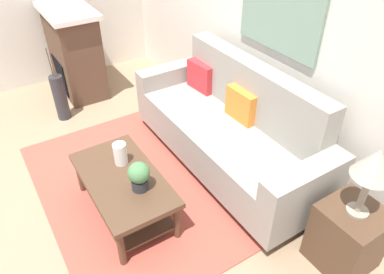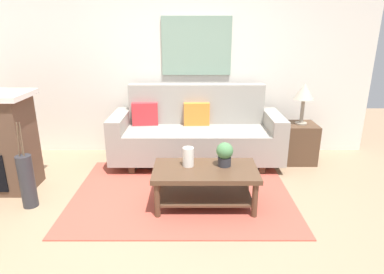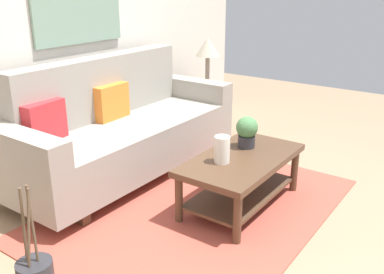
% 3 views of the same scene
% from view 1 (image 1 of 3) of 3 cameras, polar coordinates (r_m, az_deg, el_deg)
% --- Properties ---
extents(ground_plane, '(9.52, 9.52, 0.00)m').
position_cam_1_polar(ground_plane, '(3.61, -15.35, -10.21)').
color(ground_plane, '#9E7F60').
extents(wall_back, '(5.52, 0.10, 2.70)m').
position_cam_1_polar(wall_back, '(3.71, 12.03, 16.85)').
color(wall_back, silver).
rests_on(wall_back, ground_plane).
extents(area_rug, '(2.48, 1.81, 0.01)m').
position_cam_1_polar(area_rug, '(3.70, -8.09, -7.39)').
color(area_rug, '#B24C3D').
rests_on(area_rug, ground_plane).
extents(couch, '(2.32, 0.84, 1.08)m').
position_cam_1_polar(couch, '(3.69, 5.95, 1.21)').
color(couch, gray).
rests_on(couch, ground_plane).
extents(throw_pillow_crimson, '(0.37, 0.16, 0.32)m').
position_cam_1_polar(throw_pillow_crimson, '(4.13, 1.40, 9.52)').
color(throw_pillow_crimson, red).
rests_on(throw_pillow_crimson, couch).
extents(throw_pillow_orange, '(0.36, 0.13, 0.32)m').
position_cam_1_polar(throw_pillow_orange, '(3.62, 7.78, 5.03)').
color(throw_pillow_orange, orange).
rests_on(throw_pillow_orange, couch).
extents(coffee_table, '(1.10, 0.60, 0.43)m').
position_cam_1_polar(coffee_table, '(3.25, -10.67, -7.70)').
color(coffee_table, '#513826').
rests_on(coffee_table, ground_plane).
extents(tabletop_vase, '(0.12, 0.12, 0.21)m').
position_cam_1_polar(tabletop_vase, '(3.26, -11.20, -2.59)').
color(tabletop_vase, white).
rests_on(tabletop_vase, coffee_table).
extents(potted_plant_tabletop, '(0.18, 0.18, 0.26)m').
position_cam_1_polar(potted_plant_tabletop, '(2.95, -8.31, -6.01)').
color(potted_plant_tabletop, '#2D2D33').
rests_on(potted_plant_tabletop, coffee_table).
extents(side_table, '(0.44, 0.44, 0.56)m').
position_cam_1_polar(side_table, '(3.12, 23.16, -14.18)').
color(side_table, '#513826').
rests_on(side_table, ground_plane).
extents(table_lamp, '(0.28, 0.28, 0.57)m').
position_cam_1_polar(table_lamp, '(2.65, 26.78, -4.11)').
color(table_lamp, gray).
rests_on(table_lamp, side_table).
extents(fireplace, '(1.02, 0.58, 1.16)m').
position_cam_1_polar(fireplace, '(5.23, -17.96, 12.65)').
color(fireplace, brown).
rests_on(fireplace, ground_plane).
extents(floor_vase, '(0.16, 0.16, 0.58)m').
position_cam_1_polar(floor_vase, '(4.77, -20.01, 5.82)').
color(floor_vase, '#2D2D33').
rests_on(floor_vase, ground_plane).
extents(floor_vase_branch_a, '(0.01, 0.02, 0.36)m').
position_cam_1_polar(floor_vase_branch_a, '(4.55, -21.16, 10.81)').
color(floor_vase_branch_a, brown).
rests_on(floor_vase_branch_a, floor_vase).
extents(floor_vase_branch_b, '(0.01, 0.03, 0.36)m').
position_cam_1_polar(floor_vase_branch_b, '(4.58, -21.05, 11.00)').
color(floor_vase_branch_b, brown).
rests_on(floor_vase_branch_b, floor_vase).
extents(floor_vase_branch_c, '(0.05, 0.03, 0.36)m').
position_cam_1_polar(floor_vase_branch_c, '(4.57, -21.47, 10.87)').
color(floor_vase_branch_c, brown).
rests_on(floor_vase_branch_c, floor_vase).
extents(framed_painting, '(0.99, 0.03, 0.81)m').
position_cam_1_polar(framed_painting, '(3.47, 13.71, 19.44)').
color(framed_painting, gray).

